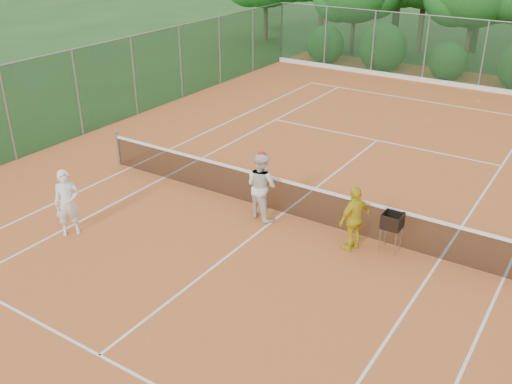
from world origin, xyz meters
TOP-DOWN VIEW (x-y plane):
  - ground at (0.00, 0.00)m, footprint 120.00×120.00m
  - clay_court at (0.00, 0.00)m, footprint 18.00×36.00m
  - tennis_net at (0.00, 0.00)m, footprint 11.97×0.10m
  - player_white at (-3.80, -3.72)m, footprint 0.70×0.72m
  - player_center_grp at (-0.37, -0.49)m, footprint 1.00×0.86m
  - player_yellow at (2.24, -0.64)m, footprint 0.68×1.01m
  - ball_hopper at (3.00, -0.26)m, footprint 0.42×0.42m
  - stray_ball_a at (0.78, 9.36)m, footprint 0.07×0.07m
  - stray_ball_b at (1.77, 13.06)m, footprint 0.07×0.07m
  - court_markings at (0.00, 0.00)m, footprint 11.03×23.83m
  - fence_back at (0.00, 15.00)m, footprint 18.07×0.07m
  - fence_left at (-9.00, -1.50)m, footprint 0.07×33.07m

SIDE VIEW (x-z plane):
  - ground at x=0.00m, z-range 0.00..0.00m
  - clay_court at x=0.00m, z-range 0.00..0.02m
  - court_markings at x=0.00m, z-range 0.02..0.03m
  - stray_ball_a at x=0.78m, z-range 0.02..0.09m
  - stray_ball_b at x=1.77m, z-range 0.02..0.09m
  - tennis_net at x=0.00m, z-range -0.02..1.08m
  - ball_hopper at x=3.00m, z-range 0.30..1.27m
  - player_yellow at x=2.24m, z-range 0.02..1.61m
  - player_white at x=-3.80m, z-range 0.02..1.68m
  - player_center_grp at x=-0.37m, z-range 0.01..1.82m
  - fence_back at x=0.00m, z-range 0.02..3.02m
  - fence_left at x=-9.00m, z-range 0.02..3.02m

